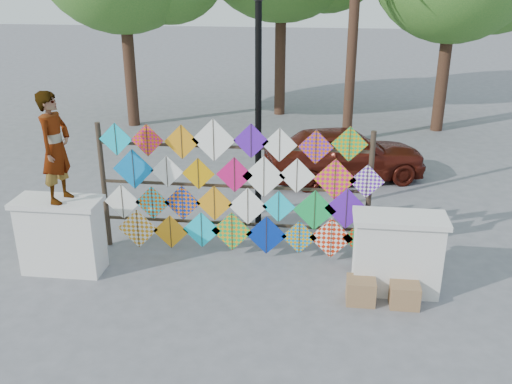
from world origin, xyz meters
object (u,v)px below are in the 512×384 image
kite_rack (238,191)px  vendor_woman (55,147)px  sedan (344,153)px  lamppost (258,89)px

kite_rack → vendor_woman: 3.01m
kite_rack → sedan: 4.50m
kite_rack → vendor_woman: vendor_woman is taller
kite_rack → lamppost: size_ratio=1.10×
vendor_woman → sedan: vendor_woman is taller
vendor_woman → lamppost: bearing=-44.8°
kite_rack → lamppost: (0.20, 1.28, 1.50)m
sedan → lamppost: 3.84m
kite_rack → sedan: bearing=64.6°
kite_rack → sedan: size_ratio=1.29×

